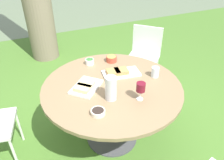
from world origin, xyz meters
TOP-DOWN VIEW (x-y plane):
  - ground_plane at (0.00, 0.00)m, footprint 40.00×40.00m
  - river_strip at (0.00, 6.07)m, footprint 40.00×4.96m
  - dining_table at (0.00, 0.00)m, footprint 1.38×1.38m
  - chair_near_left at (0.93, 0.87)m, footprint 0.61×0.61m
  - water_pitcher at (-0.10, -0.19)m, footprint 0.11×0.10m
  - wine_glass at (0.13, -0.31)m, footprint 0.08×0.08m
  - platter_bread_main at (-0.26, 0.05)m, footprint 0.38×0.38m
  - platter_charcuterie at (0.16, 0.15)m, footprint 0.42×0.26m
  - bowl_fries at (0.20, 0.45)m, footprint 0.12×0.12m
  - bowl_salad at (-0.05, 0.50)m, footprint 0.10×0.10m
  - bowl_olives at (-0.28, -0.34)m, footprint 0.12×0.12m
  - cup_water_near at (0.47, -0.04)m, footprint 0.08×0.08m
  - handbag at (-0.11, 1.30)m, footprint 0.30×0.14m

SIDE VIEW (x-z plane):
  - ground_plane at x=0.00m, z-range 0.00..0.00m
  - river_strip at x=0.00m, z-range 0.00..0.01m
  - handbag at x=-0.11m, z-range -0.06..0.31m
  - chair_near_left at x=0.93m, z-range 0.08..0.97m
  - dining_table at x=0.00m, z-range 0.26..1.00m
  - bowl_olives at x=-0.28m, z-range 0.74..0.78m
  - platter_bread_main at x=-0.26m, z-range 0.73..0.79m
  - platter_charcuterie at x=0.16m, z-range 0.73..0.79m
  - bowl_salad at x=-0.05m, z-range 0.74..0.81m
  - bowl_fries at x=0.20m, z-range 0.74..0.81m
  - cup_water_near at x=0.47m, z-range 0.74..0.85m
  - water_pitcher at x=-0.10m, z-range 0.74..0.97m
  - wine_glass at x=0.13m, z-range 0.78..0.95m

